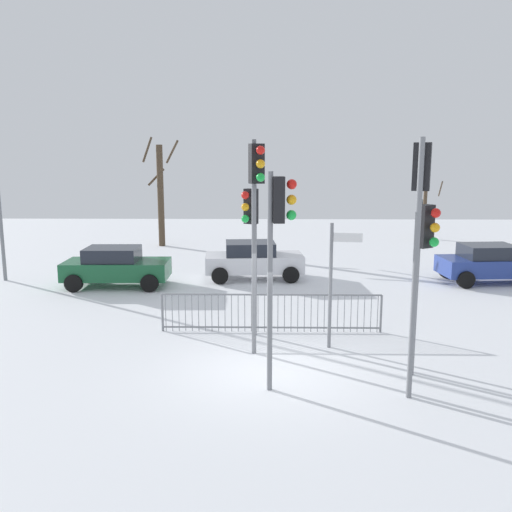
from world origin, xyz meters
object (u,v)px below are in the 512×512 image
traffic_light_rear_left (424,249)px  bare_tree_centre (425,201)px  traffic_light_foreground_right (419,211)px  traffic_light_rear_right (256,201)px  car_white_near (253,260)px  direction_sign_post (333,279)px  car_blue_far (490,263)px  car_green_mid (116,266)px  traffic_light_foreground_left (277,233)px  traffic_light_mid_left (251,227)px  bare_tree_left (160,192)px

traffic_light_rear_left → bare_tree_centre: size_ratio=0.90×
traffic_light_foreground_right → traffic_light_rear_right: traffic_light_rear_right is taller
traffic_light_foreground_right → car_white_near: size_ratio=1.30×
traffic_light_rear_left → direction_sign_post: size_ratio=1.22×
traffic_light_rear_right → bare_tree_centre: size_ratio=1.20×
traffic_light_foreground_right → direction_sign_post: (-1.26, 2.75, -1.96)m
car_blue_far → bare_tree_centre: bare_tree_centre is taller
car_green_mid → direction_sign_post: bearing=-43.1°
traffic_light_rear_left → traffic_light_foreground_left: 3.20m
traffic_light_foreground_left → car_white_near: traffic_light_foreground_left is taller
traffic_light_rear_right → car_green_mid: size_ratio=1.34×
traffic_light_rear_right → traffic_light_foreground_left: bearing=80.4°
car_white_near → direction_sign_post: bearing=-79.2°
traffic_light_mid_left → bare_tree_left: 15.81m
traffic_light_foreground_right → car_green_mid: 12.83m
direction_sign_post → bare_tree_centre: bearing=75.7°
traffic_light_foreground_left → traffic_light_mid_left: size_ratio=1.11×
traffic_light_rear_right → car_blue_far: (8.80, 7.86, -2.99)m
traffic_light_rear_left → bare_tree_left: bearing=-96.4°
bare_tree_left → bare_tree_centre: size_ratio=1.34×
traffic_light_rear_left → car_green_mid: size_ratio=1.01×
direction_sign_post → car_green_mid: 9.71m
traffic_light_rear_right → car_blue_far: traffic_light_rear_right is taller
bare_tree_left → traffic_light_mid_left: bearing=-70.7°
traffic_light_foreground_right → traffic_light_mid_left: 4.92m
car_blue_far → car_green_mid: 14.14m
traffic_light_foreground_right → car_green_mid: traffic_light_foreground_right is taller
bare_tree_centre → bare_tree_left: bearing=-169.2°
car_green_mid → traffic_light_foreground_left: bearing=-58.6°
traffic_light_foreground_left → traffic_light_mid_left: 3.44m
traffic_light_foreground_right → traffic_light_mid_left: bearing=153.5°
direction_sign_post → car_blue_far: direction_sign_post is taller
direction_sign_post → bare_tree_left: (-7.27, 15.75, 1.11)m
car_green_mid → traffic_light_rear_right: bearing=-54.2°
traffic_light_rear_right → car_white_near: size_ratio=1.31×
traffic_light_foreground_left → traffic_light_foreground_right: (2.70, -0.20, 0.45)m
traffic_light_mid_left → direction_sign_post: size_ratio=1.28×
traffic_light_foreground_right → bare_tree_left: bearing=135.5°
direction_sign_post → car_white_near: 8.17m
car_blue_far → bare_tree_left: size_ratio=0.68×
traffic_light_rear_left → car_blue_far: traffic_light_rear_left is taller
traffic_light_rear_left → car_green_mid: (-8.86, 8.26, -2.08)m
car_white_near → bare_tree_left: bearing=118.1°
traffic_light_foreground_right → traffic_light_mid_left: (-3.30, 3.57, -0.77)m
traffic_light_rear_left → direction_sign_post: bearing=-81.3°
traffic_light_foreground_left → car_green_mid: (-5.77, 8.98, -2.52)m
traffic_light_mid_left → car_green_mid: traffic_light_mid_left is taller
traffic_light_foreground_left → car_blue_far: traffic_light_foreground_left is taller
car_white_near → bare_tree_centre: size_ratio=0.91×
direction_sign_post → car_white_near: (-2.16, 7.82, -1.01)m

